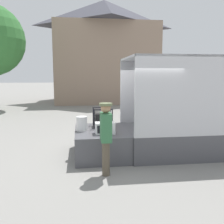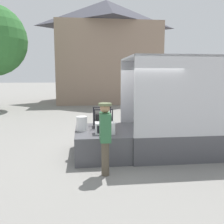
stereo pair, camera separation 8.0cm
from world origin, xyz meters
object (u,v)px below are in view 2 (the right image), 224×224
(orange_bucket, at_px, (82,124))
(microwave, at_px, (105,128))
(portable_generator, at_px, (103,120))
(worker_person, at_px, (105,132))

(orange_bucket, bearing_deg, microwave, -35.26)
(portable_generator, relative_size, worker_person, 0.35)
(orange_bucket, height_order, worker_person, worker_person)
(orange_bucket, bearing_deg, portable_generator, 36.78)
(orange_bucket, bearing_deg, worker_person, -70.27)
(microwave, relative_size, worker_person, 0.31)
(microwave, height_order, orange_bucket, orange_bucket)
(portable_generator, bearing_deg, microwave, -92.29)
(portable_generator, distance_m, orange_bucket, 0.82)
(worker_person, bearing_deg, orange_bucket, 109.73)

